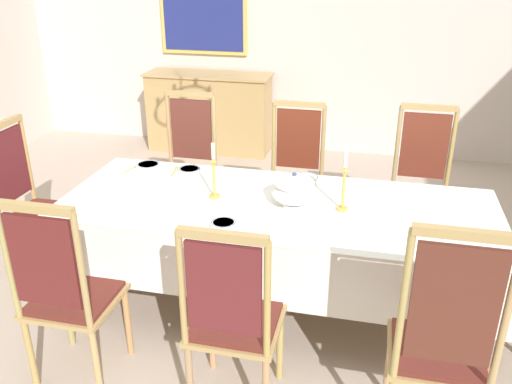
{
  "coord_description": "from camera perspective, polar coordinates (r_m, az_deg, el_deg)",
  "views": [
    {
      "loc": [
        0.55,
        -2.96,
        2.13
      ],
      "look_at": [
        -0.14,
        0.01,
        0.78
      ],
      "focal_mm": 37.47,
      "sensor_mm": 36.0,
      "label": 1
    }
  ],
  "objects": [
    {
      "name": "candlestick_east",
      "position": [
        3.17,
        9.35,
        0.59
      ],
      "size": [
        0.07,
        0.07,
        0.37
      ],
      "color": "gold",
      "rests_on": "tablecloth"
    },
    {
      "name": "chair_south_b",
      "position": [
        2.61,
        -2.55,
        -13.22
      ],
      "size": [
        0.44,
        0.42,
        1.08
      ],
      "color": "tan",
      "rests_on": "ground"
    },
    {
      "name": "chair_north_a",
      "position": [
        4.39,
        -7.27,
        3.0
      ],
      "size": [
        0.44,
        0.42,
        1.14
      ],
      "rotation": [
        0.0,
        0.0,
        3.14
      ],
      "color": "tan",
      "rests_on": "ground"
    },
    {
      "name": "bowl_far_right",
      "position": [
        3.59,
        5.29,
        1.38
      ],
      "size": [
        0.18,
        0.18,
        0.04
      ],
      "color": "white",
      "rests_on": "tablecloth"
    },
    {
      "name": "chair_south_a",
      "position": [
        2.93,
        -19.69,
        -9.97
      ],
      "size": [
        0.44,
        0.42,
        1.11
      ],
      "color": "tan",
      "rests_on": "ground"
    },
    {
      "name": "chair_north_c",
      "position": [
        4.16,
        17.18,
        0.85
      ],
      "size": [
        0.44,
        0.42,
        1.14
      ],
      "rotation": [
        0.0,
        0.0,
        3.14
      ],
      "color": "tan",
      "rests_on": "ground"
    },
    {
      "name": "spoon_primary",
      "position": [
        3.83,
        -8.53,
        2.44
      ],
      "size": [
        0.04,
        0.18,
        0.01
      ],
      "rotation": [
        0.0,
        0.0,
        0.1
      ],
      "color": "gold",
      "rests_on": "tablecloth"
    },
    {
      "name": "tablecloth",
      "position": [
        3.33,
        2.2,
        -2.88
      ],
      "size": [
        2.67,
        1.04,
        0.4
      ],
      "color": "white",
      "rests_on": "dining_table"
    },
    {
      "name": "dining_table",
      "position": [
        3.31,
        2.2,
        -2.38
      ],
      "size": [
        2.65,
        1.02,
        0.73
      ],
      "color": "tan",
      "rests_on": "ground"
    },
    {
      "name": "bowl_far_left",
      "position": [
        3.0,
        -3.49,
        -3.43
      ],
      "size": [
        0.15,
        0.15,
        0.03
      ],
      "color": "white",
      "rests_on": "tablecloth"
    },
    {
      "name": "chair_south_c",
      "position": [
        2.54,
        19.26,
        -14.8
      ],
      "size": [
        0.44,
        0.42,
        1.2
      ],
      "color": "tan",
      "rests_on": "ground"
    },
    {
      "name": "spoon_secondary",
      "position": [
        3.94,
        -12.7,
        2.7
      ],
      "size": [
        0.06,
        0.17,
        0.01
      ],
      "rotation": [
        0.0,
        0.0,
        -0.25
      ],
      "color": "gold",
      "rests_on": "tablecloth"
    },
    {
      "name": "candlestick_west",
      "position": [
        3.31,
        -4.52,
        1.71
      ],
      "size": [
        0.07,
        0.07,
        0.36
      ],
      "color": "gold",
      "rests_on": "tablecloth"
    },
    {
      "name": "sideboard",
      "position": [
        6.32,
        -4.99,
        8.48
      ],
      "size": [
        1.44,
        0.48,
        0.9
      ],
      "rotation": [
        0.0,
        0.0,
        3.14
      ],
      "color": "tan",
      "rests_on": "ground"
    },
    {
      "name": "bowl_near_left",
      "position": [
        3.77,
        -7.1,
        2.34
      ],
      "size": [
        0.16,
        0.16,
        0.03
      ],
      "color": "white",
      "rests_on": "tablecloth"
    },
    {
      "name": "bowl_near_right",
      "position": [
        3.87,
        -11.43,
        2.72
      ],
      "size": [
        0.17,
        0.17,
        0.04
      ],
      "color": "white",
      "rests_on": "tablecloth"
    },
    {
      "name": "chair_head_west",
      "position": [
        4.02,
        -22.85,
        -0.9
      ],
      "size": [
        0.42,
        0.44,
        1.13
      ],
      "rotation": [
        0.0,
        0.0,
        -1.57
      ],
      "color": "tan",
      "rests_on": "ground"
    },
    {
      "name": "soup_tureen",
      "position": [
        3.22,
        4.07,
        0.27
      ],
      "size": [
        0.27,
        0.27,
        0.22
      ],
      "color": "white",
      "rests_on": "tablecloth"
    },
    {
      "name": "ground",
      "position": [
        3.7,
        2.16,
        -11.63
      ],
      "size": [
        7.25,
        6.21,
        0.04
      ],
      "primitive_type": "cube",
      "color": "#B4A192"
    },
    {
      "name": "chair_north_b",
      "position": [
        4.18,
        4.15,
        1.9
      ],
      "size": [
        0.44,
        0.42,
        1.11
      ],
      "rotation": [
        0.0,
        0.0,
        3.14
      ],
      "color": "tan",
      "rests_on": "ground"
    }
  ]
}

